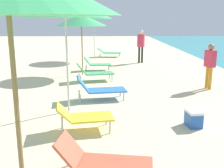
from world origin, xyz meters
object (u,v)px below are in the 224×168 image
object	(u,v)px
person_walking_mid	(210,62)
lounger_third_inland	(83,116)
lounger_second_shoreside	(101,160)
umbrella_farthest	(94,14)
umbrella_third	(65,8)
lounger_fourth_shoreside	(97,64)
lounger_farthest_shoreside	(109,52)
cooler_box	(194,118)
lounger_third_shoreside	(100,89)
umbrella_fourth	(81,20)
person_walking_far	(141,43)
lounger_fourth_inland	(94,72)

from	to	relation	value
person_walking_mid	lounger_third_inland	bearing A→B (deg)	-157.87
lounger_second_shoreside	umbrella_farthest	xyz separation A→B (m)	(-0.64, 12.32, 2.34)
umbrella_third	lounger_fourth_shoreside	size ratio (longest dim) A/B	2.33
lounger_farthest_shoreside	cooler_box	xyz separation A→B (m)	(1.80, -11.52, -0.12)
lounger_third_shoreside	umbrella_fourth	world-z (taller)	umbrella_fourth
person_walking_far	lounger_second_shoreside	bearing A→B (deg)	-167.05
umbrella_farthest	person_walking_far	size ratio (longest dim) A/B	1.66
umbrella_fourth	person_walking_mid	world-z (taller)	umbrella_fourth
lounger_third_shoreside	lounger_second_shoreside	bearing A→B (deg)	-96.91
umbrella_third	cooler_box	xyz separation A→B (m)	(2.94, -1.08, -2.43)
lounger_third_inland	umbrella_third	bearing A→B (deg)	101.17
lounger_farthest_shoreside	person_walking_mid	bearing A→B (deg)	-61.71
person_walking_far	lounger_third_shoreside	bearing A→B (deg)	-173.63
lounger_third_inland	umbrella_fourth	world-z (taller)	umbrella_fourth
lounger_fourth_inland	person_walking_mid	bearing A→B (deg)	-29.38
lounger_second_shoreside	lounger_third_inland	size ratio (longest dim) A/B	1.18
lounger_third_inland	lounger_fourth_shoreside	distance (m)	7.12
lounger_second_shoreside	umbrella_fourth	distance (m)	8.21
lounger_second_shoreside	umbrella_fourth	world-z (taller)	umbrella_fourth
umbrella_fourth	person_walking_mid	distance (m)	5.38
lounger_second_shoreside	lounger_farthest_shoreside	bearing A→B (deg)	97.69
person_walking_far	cooler_box	size ratio (longest dim) A/B	3.97
lounger_fourth_shoreside	lounger_fourth_inland	distance (m)	2.24
umbrella_third	lounger_fourth_inland	bearing A→B (deg)	81.89
umbrella_farthest	cooler_box	xyz separation A→B (m)	(2.67, -10.33, -2.42)
umbrella_farthest	person_walking_far	bearing A→B (deg)	-25.14
lounger_third_inland	person_walking_far	size ratio (longest dim) A/B	0.73
lounger_third_shoreside	umbrella_farthest	world-z (taller)	umbrella_farthest
lounger_third_shoreside	person_walking_mid	bearing A→B (deg)	9.47
lounger_second_shoreside	umbrella_farthest	distance (m)	12.56
umbrella_third	umbrella_fourth	xyz separation A→B (m)	(-0.05, 4.82, -0.31)
lounger_fourth_shoreside	person_walking_far	distance (m)	3.30
lounger_third_inland	person_walking_mid	distance (m)	5.39
lounger_fourth_inland	umbrella_farthest	bearing A→B (deg)	81.27
lounger_fourth_shoreside	umbrella_fourth	bearing A→B (deg)	-121.54
person_walking_far	umbrella_farthest	bearing A→B (deg)	87.72
umbrella_fourth	lounger_third_shoreside	bearing A→B (deg)	-77.61
lounger_second_shoreside	lounger_farthest_shoreside	xyz separation A→B (m)	(0.23, 13.50, 0.03)
lounger_second_shoreside	cooler_box	bearing A→B (deg)	53.02
umbrella_fourth	lounger_farthest_shoreside	world-z (taller)	umbrella_fourth
umbrella_third	lounger_third_inland	bearing A→B (deg)	-69.16
cooler_box	person_walking_mid	bearing A→B (deg)	65.22
umbrella_third	cooler_box	world-z (taller)	umbrella_third
person_walking_mid	cooler_box	size ratio (longest dim) A/B	3.47
cooler_box	person_walking_far	bearing A→B (deg)	90.57
lounger_fourth_shoreside	lounger_fourth_inland	size ratio (longest dim) A/B	0.84
person_walking_far	umbrella_fourth	bearing A→B (deg)	160.89
lounger_third_inland	umbrella_farthest	xyz separation A→B (m)	(-0.23, 10.55, 2.27)
umbrella_farthest	lounger_fourth_inland	bearing A→B (deg)	-87.54
lounger_fourth_inland	person_walking_far	size ratio (longest dim) A/B	0.85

